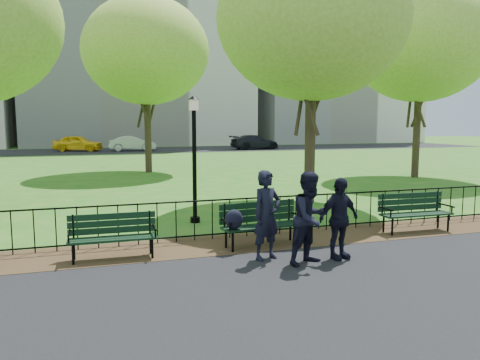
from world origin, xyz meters
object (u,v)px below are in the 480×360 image
object	(u,v)px
park_bench_right_a	(414,208)
tree_mid_e	(421,42)
lamppost	(194,154)
sedan_silver	(133,143)
sedan_dark	(255,142)
tree_near_e	(312,19)
person_left	(267,215)
taxi	(78,143)
person_mid	(311,218)
park_bench_left_a	(113,231)
park_bench_main	(251,219)
person_right	(339,218)
tree_far_c	(146,51)

from	to	relation	value
park_bench_right_a	tree_mid_e	world-z (taller)	tree_mid_e
lamppost	tree_mid_e	xyz separation A→B (m)	(11.88, 6.54, 4.39)
sedan_silver	sedan_dark	bearing A→B (deg)	-89.48
sedan_silver	sedan_dark	world-z (taller)	sedan_silver
tree_near_e	tree_mid_e	size ratio (longest dim) A/B	0.93
person_left	taxi	xyz separation A→B (m)	(-4.11, 34.96, -0.14)
lamppost	person_mid	bearing A→B (deg)	-73.27
park_bench_right_a	lamppost	size ratio (longest dim) A/B	0.54
park_bench_right_a	park_bench_left_a	bearing A→B (deg)	-177.34
park_bench_main	park_bench_left_a	distance (m)	2.74
person_left	person_mid	distance (m)	0.83
person_left	sedan_silver	distance (m)	33.81
person_right	tree_near_e	bearing A→B (deg)	56.29
person_left	tree_mid_e	bearing A→B (deg)	23.49
lamppost	park_bench_main	bearing A→B (deg)	-78.06
person_right	taxi	world-z (taller)	person_right
park_bench_left_a	tree_mid_e	xyz separation A→B (m)	(14.05, 9.20, 5.62)
tree_near_e	tree_mid_e	world-z (taller)	tree_mid_e
tree_near_e	tree_mid_e	bearing A→B (deg)	31.24
lamppost	sedan_dark	bearing A→B (deg)	67.65
tree_near_e	taxi	bearing A→B (deg)	104.56
tree_near_e	person_left	distance (m)	8.13
tree_near_e	person_left	world-z (taller)	tree_near_e
tree_near_e	sedan_silver	distance (m)	28.96
lamppost	tree_mid_e	world-z (taller)	tree_mid_e
person_left	sedan_silver	xyz separation A→B (m)	(0.44, 33.80, -0.18)
park_bench_left_a	person_right	xyz separation A→B (m)	(4.05, -1.33, 0.25)
person_mid	park_bench_left_a	bearing A→B (deg)	136.16
tree_mid_e	person_mid	world-z (taller)	tree_mid_e
park_bench_main	person_right	world-z (taller)	person_right
tree_near_e	person_right	size ratio (longest dim) A/B	5.34
tree_far_c	sedan_silver	xyz separation A→B (m)	(0.71, 17.64, -5.39)
tree_mid_e	lamppost	bearing A→B (deg)	-151.16
park_bench_main	tree_near_e	distance (m)	7.74
tree_far_c	person_left	size ratio (longest dim) A/B	5.20
tree_far_c	lamppost	bearing A→B (deg)	-91.42
tree_mid_e	sedan_dark	distance (m)	23.31
lamppost	person_mid	world-z (taller)	lamppost
park_bench_right_a	tree_far_c	distance (m)	16.67
tree_mid_e	tree_near_e	bearing A→B (deg)	-148.76
tree_mid_e	taxi	world-z (taller)	tree_mid_e
person_left	park_bench_main	bearing A→B (deg)	72.08
park_bench_main	person_right	distance (m)	1.82
person_left	taxi	distance (m)	35.20
park_bench_right_a	sedan_dark	size ratio (longest dim) A/B	0.38
park_bench_main	park_bench_right_a	world-z (taller)	park_bench_main
park_bench_main	tree_mid_e	size ratio (longest dim) A/B	0.20
taxi	person_left	bearing A→B (deg)	-154.61
park_bench_left_a	person_mid	xyz separation A→B (m)	(3.40, -1.46, 0.33)
park_bench_main	tree_far_c	size ratio (longest dim) A/B	0.20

